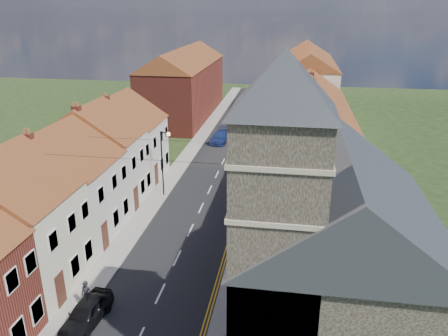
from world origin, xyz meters
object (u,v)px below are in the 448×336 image
at_px(church, 329,244).
at_px(lamppost, 163,159).
at_px(pedestrian_left, 86,295).
at_px(car_distant, 240,103).
at_px(car_far, 221,136).
at_px(pedestrian_right, 259,206).
at_px(car_near, 86,313).

distance_m(church, lamppost, 21.38).
bearing_deg(pedestrian_left, car_distant, 93.57).
bearing_deg(car_far, pedestrian_left, -87.11).
bearing_deg(pedestrian_right, car_distant, -71.53).
height_order(church, car_far, church).
xyz_separation_m(car_near, pedestrian_left, (-0.50, 1.13, 0.31)).
bearing_deg(lamppost, pedestrian_left, -89.60).
height_order(car_near, car_distant, car_near).
relative_size(lamppost, car_near, 1.51).
height_order(lamppost, car_far, lamppost).
xyz_separation_m(church, car_far, (-10.86, 34.01, -5.17)).
bearing_deg(car_near, car_far, 91.66).
bearing_deg(car_far, car_near, -86.15).
bearing_deg(pedestrian_left, car_far, 92.00).
relative_size(church, car_near, 3.83).
bearing_deg(car_distant, pedestrian_left, -96.31).
xyz_separation_m(church, pedestrian_right, (-4.26, 13.61, -4.82)).
bearing_deg(car_near, lamppost, 96.53).
xyz_separation_m(car_far, pedestrian_right, (6.60, -20.40, 0.35)).
distance_m(car_near, pedestrian_right, 16.35).
bearing_deg(lamppost, car_distant, 86.71).
distance_m(church, pedestrian_left, 13.96).
relative_size(car_distant, pedestrian_right, 2.48).
bearing_deg(car_near, pedestrian_left, 118.39).
relative_size(car_near, pedestrian_right, 2.12).
xyz_separation_m(church, lamppost, (-13.17, 16.68, -2.34)).
bearing_deg(pedestrian_left, car_near, -60.33).
height_order(car_far, pedestrian_left, pedestrian_left).
xyz_separation_m(church, pedestrian_left, (-13.06, 0.66, -4.90)).
xyz_separation_m(lamppost, car_near, (0.61, -17.14, -2.86)).
distance_m(lamppost, car_distant, 38.23).
bearing_deg(pedestrian_left, church, 2.87).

